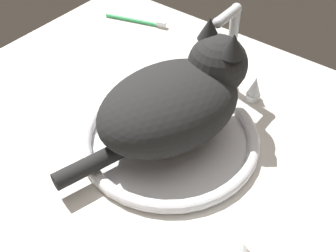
{
  "coord_description": "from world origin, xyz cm",
  "views": [
    {
      "loc": [
        34.03,
        -47.62,
        62.32
      ],
      "look_at": [
        -0.35,
        -2.96,
        7.0
      ],
      "focal_mm": 43.88,
      "sensor_mm": 36.0,
      "label": 1
    }
  ],
  "objects_px": {
    "faucet": "(227,59)",
    "toothbrush": "(137,21)",
    "cat": "(178,98)",
    "sink_basin": "(168,137)"
  },
  "relations": [
    {
      "from": "faucet",
      "to": "cat",
      "type": "height_order",
      "value": "cat"
    },
    {
      "from": "faucet",
      "to": "toothbrush",
      "type": "relative_size",
      "value": 1.19
    },
    {
      "from": "faucet",
      "to": "sink_basin",
      "type": "bearing_deg",
      "value": -90.0
    },
    {
      "from": "sink_basin",
      "to": "cat",
      "type": "relative_size",
      "value": 0.88
    },
    {
      "from": "sink_basin",
      "to": "toothbrush",
      "type": "bearing_deg",
      "value": 138.33
    },
    {
      "from": "sink_basin",
      "to": "cat",
      "type": "height_order",
      "value": "cat"
    },
    {
      "from": "sink_basin",
      "to": "toothbrush",
      "type": "relative_size",
      "value": 2.03
    },
    {
      "from": "cat",
      "to": "toothbrush",
      "type": "xyz_separation_m",
      "value": [
        -0.35,
        0.28,
        -0.09
      ]
    },
    {
      "from": "faucet",
      "to": "cat",
      "type": "distance_m",
      "value": 0.19
    },
    {
      "from": "toothbrush",
      "to": "cat",
      "type": "bearing_deg",
      "value": -38.96
    }
  ]
}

